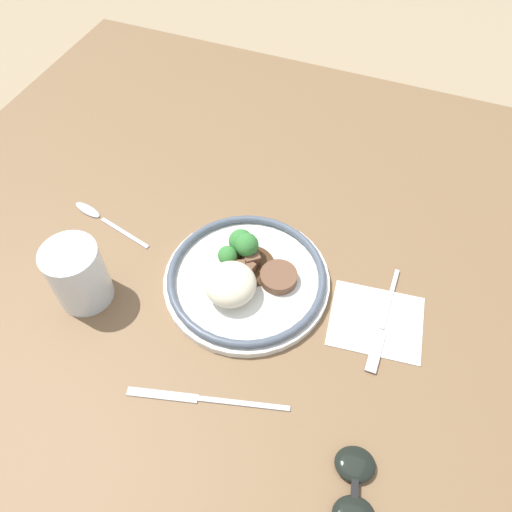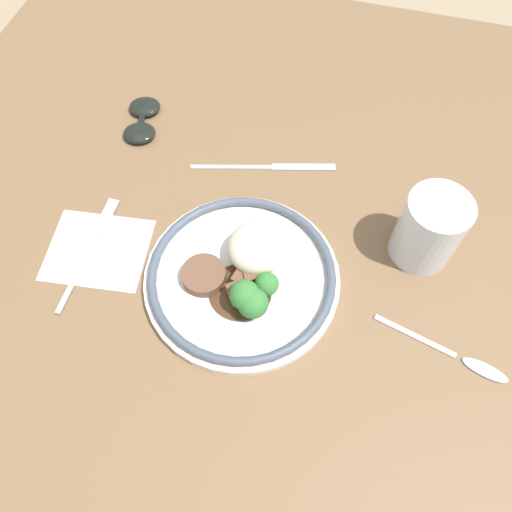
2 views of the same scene
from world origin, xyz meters
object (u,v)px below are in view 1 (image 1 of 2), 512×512
object	(u,v)px
plate	(245,277)
fork	(382,328)
knife	(200,399)
sunglasses	(354,489)
spoon	(97,215)
juice_glass	(79,277)

from	to	relation	value
plate	fork	size ratio (longest dim) A/B	1.39
knife	sunglasses	bearing A→B (deg)	156.02
plate	spoon	distance (m)	0.29
plate	juice_glass	world-z (taller)	juice_glass
spoon	fork	bearing A→B (deg)	-170.09
fork	spoon	distance (m)	0.51
spoon	plate	bearing A→B (deg)	-172.82
knife	spoon	world-z (taller)	spoon
plate	juice_glass	distance (m)	0.24
juice_glass	fork	distance (m)	0.45
knife	plate	bearing A→B (deg)	-100.52
plate	knife	world-z (taller)	plate
juice_glass	spoon	xyz separation A→B (m)	(0.07, -0.14, -0.04)
spoon	sunglasses	size ratio (longest dim) A/B	1.54
juice_glass	knife	bearing A→B (deg)	159.57
sunglasses	fork	bearing A→B (deg)	-98.67
juice_glass	plate	bearing A→B (deg)	-153.57
fork	sunglasses	xyz separation A→B (m)	(-0.02, 0.23, 0.00)
sunglasses	juice_glass	bearing A→B (deg)	-28.27
sunglasses	plate	bearing A→B (deg)	-57.60
fork	spoon	xyz separation A→B (m)	(0.51, -0.04, -0.00)
juice_glass	sunglasses	xyz separation A→B (m)	(-0.45, 0.12, -0.04)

